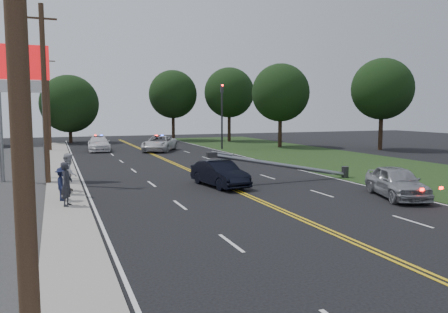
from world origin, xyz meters
name	(u,v)px	position (x,y,z in m)	size (l,w,h in m)	color
ground	(299,218)	(0.00, 0.00, 0.00)	(120.00, 120.00, 0.00)	black
sidewalk	(64,188)	(-8.40, 10.00, 0.06)	(1.80, 70.00, 0.12)	gray
grass_verge	(390,169)	(13.50, 10.00, 0.01)	(12.00, 80.00, 0.01)	black
centerline_yellow	(213,180)	(0.00, 10.00, 0.01)	(0.36, 80.00, 0.00)	gold
pylon_sign	(21,79)	(-10.50, 14.00, 6.00)	(3.20, 0.35, 8.00)	gray
traffic_signal	(222,110)	(8.30, 30.00, 4.21)	(0.28, 0.41, 7.05)	#2D2D30
fallen_streetlight	(290,166)	(4.19, 8.00, 0.92)	(9.36, 0.44, 1.91)	#2D2D30
utility_pole_near	(17,41)	(-9.20, -8.00, 5.08)	(1.60, 0.28, 10.00)	#382619
utility_pole_mid	(45,94)	(-9.20, 12.00, 5.08)	(1.60, 0.28, 10.00)	#382619
utility_pole_far	(49,102)	(-9.20, 34.00, 5.08)	(1.60, 0.28, 10.00)	#382619
tree_6	(69,104)	(-6.80, 45.82, 5.06)	(7.44, 7.44, 8.79)	black
tree_7	(173,94)	(6.87, 45.35, 6.45)	(6.69, 6.69, 9.81)	black
tree_8	(229,93)	(13.69, 41.25, 6.63)	(6.80, 6.80, 10.04)	black
tree_9	(281,93)	(15.48, 30.03, 6.22)	(6.59, 6.59, 9.52)	black
tree_13	(382,89)	(23.68, 22.83, 6.45)	(6.46, 6.46, 9.69)	black
crashed_sedan	(220,174)	(-0.34, 7.89, 0.71)	(1.51, 4.34, 1.43)	black
waiting_sedan	(397,182)	(6.50, 1.87, 0.76)	(1.79, 4.45, 1.52)	#94969B
emergency_a	(159,143)	(1.33, 29.92, 0.80)	(2.65, 5.75, 1.60)	silver
emergency_b	(99,144)	(-4.51, 32.34, 0.77)	(2.16, 5.32, 1.54)	white
bystander_a	(67,184)	(-8.37, 5.11, 1.06)	(0.69, 0.45, 1.89)	#26272D
bystander_b	(69,174)	(-8.18, 7.90, 1.13)	(0.98, 0.76, 2.01)	#B3B4B8
bystander_c	(62,184)	(-8.54, 6.37, 0.88)	(0.99, 0.57, 1.53)	#181D3C
bystander_d	(68,175)	(-8.22, 8.82, 0.94)	(0.96, 0.40, 1.64)	#5E534B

